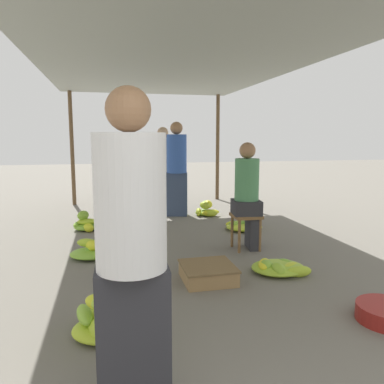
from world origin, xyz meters
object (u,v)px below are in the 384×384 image
at_px(stool, 246,221).
at_px(banana_pile_left_2, 86,224).
at_px(banana_pile_right_1, 206,209).
at_px(banana_pile_left_1, 94,251).
at_px(vendor_foreground, 132,251).
at_px(crate_near, 208,273).
at_px(shopper_walking_far, 177,168).
at_px(shopper_walking_mid, 163,168).
at_px(vendor_seated, 248,194).
at_px(banana_pile_right_0, 279,268).
at_px(banana_pile_left_0, 106,319).
at_px(banana_pile_right_2, 242,225).

distance_m(stool, banana_pile_left_2, 2.52).
bearing_deg(banana_pile_right_1, banana_pile_left_1, -133.48).
bearing_deg(vendor_foreground, stool, 58.08).
distance_m(crate_near, shopper_walking_far, 3.28).
bearing_deg(vendor_foreground, shopper_walking_mid, 79.86).
distance_m(vendor_seated, banana_pile_left_2, 2.60).
bearing_deg(banana_pile_right_0, banana_pile_left_0, -154.21).
height_order(banana_pile_left_2, banana_pile_right_1, banana_pile_left_2).
relative_size(vendor_seated, shopper_walking_far, 0.80).
xyz_separation_m(banana_pile_left_2, shopper_walking_far, (1.57, 0.78, 0.78)).
bearing_deg(banana_pile_left_0, vendor_seated, 44.73).
bearing_deg(vendor_seated, shopper_walking_mid, 103.06).
relative_size(stool, banana_pile_right_0, 0.79).
bearing_deg(banana_pile_left_0, stool, 45.02).
bearing_deg(stool, banana_pile_left_1, 177.20).
distance_m(banana_pile_left_1, banana_pile_left_2, 1.38).
height_order(banana_pile_right_0, shopper_walking_mid, shopper_walking_mid).
bearing_deg(shopper_walking_mid, banana_pile_left_1, -114.52).
distance_m(vendor_seated, banana_pile_left_0, 2.55).
height_order(stool, banana_pile_right_0, stool).
bearing_deg(shopper_walking_mid, banana_pile_left_2, -136.27).
xyz_separation_m(stool, banana_pile_right_0, (0.03, -0.88, -0.30)).
xyz_separation_m(vendor_seated, banana_pile_left_0, (-1.76, -1.74, -0.60)).
relative_size(banana_pile_left_2, banana_pile_right_0, 0.74).
relative_size(banana_pile_left_0, banana_pile_right_0, 0.90).
height_order(crate_near, shopper_walking_far, shopper_walking_far).
height_order(shopper_walking_mid, shopper_walking_far, shopper_walking_far).
bearing_deg(banana_pile_right_1, banana_pile_left_0, -114.83).
bearing_deg(banana_pile_right_0, banana_pile_right_2, 81.03).
bearing_deg(banana_pile_left_2, stool, -35.61).
relative_size(vendor_foreground, banana_pile_right_2, 2.93).
bearing_deg(crate_near, banana_pile_left_1, 137.71).
bearing_deg(banana_pile_left_0, banana_pile_right_2, 52.85).
height_order(banana_pile_right_2, shopper_walking_mid, shopper_walking_mid).
relative_size(banana_pile_left_2, shopper_walking_mid, 0.26).
distance_m(banana_pile_left_2, banana_pile_right_2, 2.42).
height_order(banana_pile_left_1, crate_near, banana_pile_left_1).
distance_m(vendor_seated, banana_pile_right_0, 1.10).
distance_m(vendor_foreground, banana_pile_right_2, 4.10).
bearing_deg(vendor_seated, banana_pile_left_1, 177.31).
height_order(banana_pile_left_2, shopper_walking_far, shopper_walking_far).
height_order(vendor_foreground, shopper_walking_far, shopper_walking_far).
distance_m(banana_pile_left_2, shopper_walking_mid, 2.09).
bearing_deg(banana_pile_left_2, banana_pile_left_0, -84.62).
relative_size(vendor_foreground, banana_pile_left_0, 3.19).
xyz_separation_m(banana_pile_right_0, crate_near, (-0.78, -0.04, 0.02)).
xyz_separation_m(vendor_foreground, banana_pile_right_0, (1.62, 1.67, -0.80)).
height_order(banana_pile_left_0, banana_pile_left_2, banana_pile_left_0).
xyz_separation_m(vendor_foreground, banana_pile_left_2, (-0.45, 4.01, -0.76)).
height_order(banana_pile_right_0, crate_near, crate_near).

